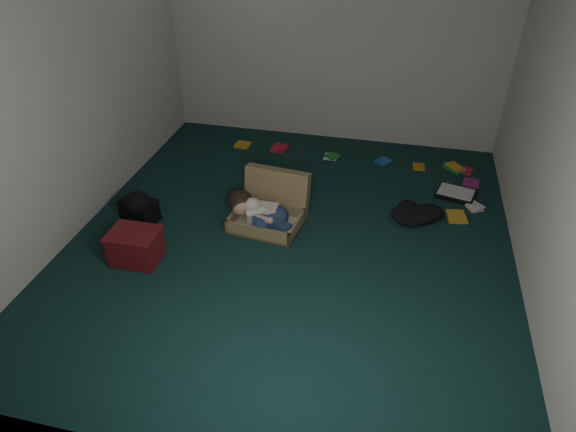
% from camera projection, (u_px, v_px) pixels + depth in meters
% --- Properties ---
extents(floor, '(4.50, 4.50, 0.00)m').
position_uv_depth(floor, '(292.00, 238.00, 4.81)').
color(floor, '#102E2B').
rests_on(floor, ground).
extents(wall_back, '(4.50, 0.00, 4.50)m').
position_uv_depth(wall_back, '(335.00, 33.00, 5.89)').
color(wall_back, silver).
rests_on(wall_back, ground).
extents(wall_front, '(4.50, 0.00, 4.50)m').
position_uv_depth(wall_front, '(180.00, 299.00, 2.26)').
color(wall_front, silver).
rests_on(wall_front, ground).
extents(wall_left, '(0.00, 4.50, 4.50)m').
position_uv_depth(wall_left, '(68.00, 87.00, 4.45)').
color(wall_left, silver).
rests_on(wall_left, ground).
extents(wall_right, '(0.00, 4.50, 4.50)m').
position_uv_depth(wall_right, '(562.00, 131.00, 3.70)').
color(wall_right, silver).
rests_on(wall_right, ground).
extents(suitcase, '(0.72, 0.71, 0.48)m').
position_uv_depth(suitcase, '(271.00, 208.00, 4.97)').
color(suitcase, '#8E7A4E').
rests_on(suitcase, floor).
extents(person, '(0.69, 0.40, 0.30)m').
position_uv_depth(person, '(260.00, 212.00, 4.83)').
color(person, silver).
rests_on(person, suitcase).
extents(maroon_bin, '(0.43, 0.34, 0.29)m').
position_uv_depth(maroon_bin, '(136.00, 246.00, 4.46)').
color(maroon_bin, maroon).
rests_on(maroon_bin, floor).
extents(backpack, '(0.48, 0.42, 0.25)m').
position_uv_depth(backpack, '(139.00, 210.00, 4.98)').
color(backpack, black).
rests_on(backpack, floor).
extents(clothing_pile, '(0.46, 0.39, 0.14)m').
position_uv_depth(clothing_pile, '(421.00, 210.00, 5.07)').
color(clothing_pile, black).
rests_on(clothing_pile, floor).
extents(paper_tray, '(0.45, 0.38, 0.05)m').
position_uv_depth(paper_tray, '(456.00, 194.00, 5.41)').
color(paper_tray, black).
rests_on(paper_tray, floor).
extents(book_scatter, '(2.94, 1.29, 0.02)m').
position_uv_depth(book_scatter, '(393.00, 171.00, 5.85)').
color(book_scatter, gold).
rests_on(book_scatter, floor).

